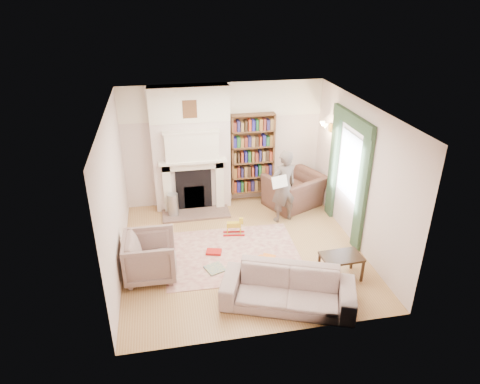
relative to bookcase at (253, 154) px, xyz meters
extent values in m
plane|color=#97663C|center=(-0.65, -2.12, -1.18)|extent=(4.50, 4.50, 0.00)
plane|color=white|center=(-0.65, -2.12, 1.62)|extent=(4.50, 4.50, 0.00)
plane|color=beige|center=(-0.65, 0.13, 0.22)|extent=(4.50, 0.00, 4.50)
plane|color=beige|center=(-0.65, -4.37, 0.22)|extent=(4.50, 0.00, 4.50)
plane|color=beige|center=(-2.90, -2.12, 0.22)|extent=(0.00, 4.50, 4.50)
plane|color=beige|center=(1.60, -2.12, 0.22)|extent=(0.00, 4.50, 4.50)
cube|color=beige|center=(-1.40, -0.04, 0.22)|extent=(1.70, 0.35, 2.80)
cube|color=silver|center=(-1.40, -0.33, 0.04)|extent=(1.47, 0.24, 0.05)
cube|color=black|center=(-1.40, -0.24, -0.68)|extent=(0.80, 0.06, 0.96)
cube|color=silver|center=(-1.40, -0.31, 0.38)|extent=(1.15, 0.18, 0.62)
cube|color=brown|center=(0.00, 0.00, 0.00)|extent=(1.00, 0.24, 1.85)
cube|color=silver|center=(1.58, -1.72, 0.27)|extent=(0.02, 0.90, 1.30)
cube|color=#2C452D|center=(1.55, -2.42, 0.02)|extent=(0.07, 0.32, 2.40)
cube|color=#2C452D|center=(1.55, -1.02, 0.02)|extent=(0.07, 0.32, 2.40)
cube|color=#2C452D|center=(1.54, -1.72, 1.20)|extent=(0.09, 1.70, 0.24)
cube|color=beige|center=(-0.87, -2.21, -1.17)|extent=(2.57, 2.01, 0.01)
imported|color=#462A25|center=(0.89, -0.50, -0.79)|extent=(1.53, 1.45, 0.78)
imported|color=gray|center=(-2.38, -2.60, -0.77)|extent=(0.91, 0.88, 0.81)
imported|color=#B9AC98|center=(-0.24, -3.78, -0.87)|extent=(2.25, 1.51, 0.61)
imported|color=#544943|center=(0.44, -1.10, -0.36)|extent=(0.68, 0.54, 1.62)
cube|color=white|center=(0.29, -1.30, -0.15)|extent=(0.37, 0.20, 0.24)
cylinder|color=#A0A3A8|center=(-1.89, -0.48, -0.90)|extent=(0.28, 0.28, 0.55)
cube|color=gold|center=(-1.26, -2.64, -1.15)|extent=(0.41, 0.41, 0.03)
cube|color=#A91613|center=(-1.21, -2.12, -1.14)|extent=(0.33, 0.27, 0.05)
cube|color=red|center=(-0.54, -2.73, -1.16)|extent=(0.30, 0.28, 0.02)
cube|color=red|center=(-0.41, -2.48, -1.16)|extent=(0.29, 0.26, 0.02)
cube|color=red|center=(-0.21, -2.45, -1.16)|extent=(0.30, 0.28, 0.02)
camera|label=1|loc=(-2.01, -8.99, 3.48)|focal=32.00mm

